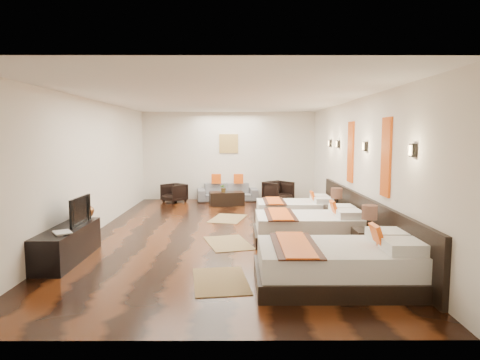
{
  "coord_description": "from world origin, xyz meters",
  "views": [
    {
      "loc": [
        0.31,
        -8.81,
        2.05
      ],
      "look_at": [
        0.35,
        0.24,
        1.1
      ],
      "focal_mm": 31.68,
      "sensor_mm": 36.0,
      "label": 1
    }
  ],
  "objects_px": {
    "nightstand_a": "(369,241)",
    "figurine": "(84,209)",
    "armchair_right": "(278,192)",
    "sofa": "(227,192)",
    "coffee_table": "(227,199)",
    "tv_console": "(68,244)",
    "tv": "(76,211)",
    "nightstand_b": "(336,215)",
    "bed_far": "(295,210)",
    "book": "(54,234)",
    "bed_near": "(340,265)",
    "armchair_left": "(174,193)",
    "table_plant": "(224,188)",
    "bed_mid": "(310,227)"
  },
  "relations": [
    {
      "from": "tv",
      "to": "armchair_right",
      "type": "bearing_deg",
      "value": -33.49
    },
    {
      "from": "bed_mid",
      "to": "sofa",
      "type": "relative_size",
      "value": 1.12
    },
    {
      "from": "nightstand_a",
      "to": "figurine",
      "type": "bearing_deg",
      "value": 170.2
    },
    {
      "from": "nightstand_b",
      "to": "sofa",
      "type": "xyz_separation_m",
      "value": [
        -2.48,
        4.17,
        -0.05
      ]
    },
    {
      "from": "nightstand_b",
      "to": "tv_console",
      "type": "relative_size",
      "value": 0.51
    },
    {
      "from": "nightstand_b",
      "to": "tv_console",
      "type": "height_order",
      "value": "nightstand_b"
    },
    {
      "from": "bed_far",
      "to": "sofa",
      "type": "bearing_deg",
      "value": 118.85
    },
    {
      "from": "tv_console",
      "to": "table_plant",
      "type": "distance_m",
      "value": 6.0
    },
    {
      "from": "sofa",
      "to": "bed_far",
      "type": "bearing_deg",
      "value": -68.63
    },
    {
      "from": "bed_near",
      "to": "nightstand_a",
      "type": "distance_m",
      "value": 1.37
    },
    {
      "from": "nightstand_a",
      "to": "book",
      "type": "xyz_separation_m",
      "value": [
        -4.94,
        -0.45,
        0.24
      ]
    },
    {
      "from": "coffee_table",
      "to": "book",
      "type": "bearing_deg",
      "value": -112.26
    },
    {
      "from": "bed_mid",
      "to": "tv_console",
      "type": "relative_size",
      "value": 1.17
    },
    {
      "from": "figurine",
      "to": "armchair_right",
      "type": "relative_size",
      "value": 0.48
    },
    {
      "from": "nightstand_a",
      "to": "book",
      "type": "distance_m",
      "value": 4.97
    },
    {
      "from": "bed_mid",
      "to": "coffee_table",
      "type": "relative_size",
      "value": 2.1
    },
    {
      "from": "bed_far",
      "to": "armchair_right",
      "type": "relative_size",
      "value": 2.56
    },
    {
      "from": "nightstand_b",
      "to": "tv_console",
      "type": "bearing_deg",
      "value": -155.28
    },
    {
      "from": "coffee_table",
      "to": "sofa",
      "type": "bearing_deg",
      "value": 90.0
    },
    {
      "from": "figurine",
      "to": "book",
      "type": "bearing_deg",
      "value": -90.0
    },
    {
      "from": "table_plant",
      "to": "coffee_table",
      "type": "bearing_deg",
      "value": 18.65
    },
    {
      "from": "armchair_left",
      "to": "table_plant",
      "type": "relative_size",
      "value": 2.42
    },
    {
      "from": "bed_mid",
      "to": "nightstand_a",
      "type": "xyz_separation_m",
      "value": [
        0.75,
        -1.31,
        0.05
      ]
    },
    {
      "from": "bed_mid",
      "to": "table_plant",
      "type": "height_order",
      "value": "bed_mid"
    },
    {
      "from": "book",
      "to": "coffee_table",
      "type": "xyz_separation_m",
      "value": [
        2.46,
        6.02,
        -0.37
      ]
    },
    {
      "from": "tv_console",
      "to": "bed_mid",
      "type": "bearing_deg",
      "value": 16.76
    },
    {
      "from": "nightstand_b",
      "to": "tv",
      "type": "relative_size",
      "value": 1.12
    },
    {
      "from": "book",
      "to": "figurine",
      "type": "xyz_separation_m",
      "value": [
        0.0,
        1.3,
        0.16
      ]
    },
    {
      "from": "bed_far",
      "to": "book",
      "type": "relative_size",
      "value": 5.78
    },
    {
      "from": "bed_near",
      "to": "table_plant",
      "type": "xyz_separation_m",
      "value": [
        -1.82,
        6.69,
        0.24
      ]
    },
    {
      "from": "bed_mid",
      "to": "book",
      "type": "height_order",
      "value": "bed_mid"
    },
    {
      "from": "tv_console",
      "to": "armchair_right",
      "type": "distance_m",
      "value": 7.22
    },
    {
      "from": "armchair_left",
      "to": "book",
      "type": "bearing_deg",
      "value": -54.36
    },
    {
      "from": "sofa",
      "to": "coffee_table",
      "type": "xyz_separation_m",
      "value": [
        -0.0,
        -0.92,
        -0.07
      ]
    },
    {
      "from": "sofa",
      "to": "tv_console",
      "type": "bearing_deg",
      "value": -118.4
    },
    {
      "from": "bed_near",
      "to": "armchair_right",
      "type": "height_order",
      "value": "bed_near"
    },
    {
      "from": "coffee_table",
      "to": "table_plant",
      "type": "distance_m",
      "value": 0.34
    },
    {
      "from": "bed_near",
      "to": "bed_far",
      "type": "bearing_deg",
      "value": 90.06
    },
    {
      "from": "nightstand_b",
      "to": "armchair_left",
      "type": "distance_m",
      "value": 5.66
    },
    {
      "from": "bed_far",
      "to": "nightstand_b",
      "type": "height_order",
      "value": "nightstand_b"
    },
    {
      "from": "nightstand_a",
      "to": "tv",
      "type": "height_order",
      "value": "tv"
    },
    {
      "from": "tv_console",
      "to": "tv",
      "type": "height_order",
      "value": "tv"
    },
    {
      "from": "tv_console",
      "to": "figurine",
      "type": "distance_m",
      "value": 0.93
    },
    {
      "from": "coffee_table",
      "to": "armchair_left",
      "type": "bearing_deg",
      "value": 159.23
    },
    {
      "from": "nightstand_a",
      "to": "armchair_left",
      "type": "bearing_deg",
      "value": 123.67
    },
    {
      "from": "armchair_right",
      "to": "figurine",
      "type": "bearing_deg",
      "value": -166.42
    },
    {
      "from": "sofa",
      "to": "nightstand_a",
      "type": "bearing_deg",
      "value": -76.54
    },
    {
      "from": "nightstand_a",
      "to": "armchair_right",
      "type": "bearing_deg",
      "value": 98.66
    },
    {
      "from": "figurine",
      "to": "coffee_table",
      "type": "height_order",
      "value": "figurine"
    },
    {
      "from": "bed_near",
      "to": "tv_console",
      "type": "bearing_deg",
      "value": 164.2
    }
  ]
}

